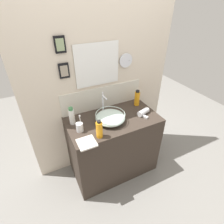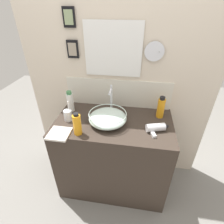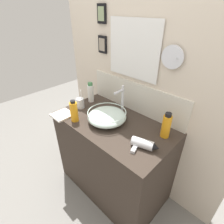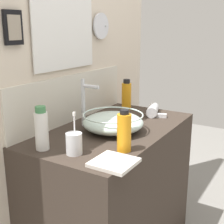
# 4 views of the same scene
# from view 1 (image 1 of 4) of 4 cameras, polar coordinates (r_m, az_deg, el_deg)

# --- Properties ---
(ground_plane) EXTENTS (6.00, 6.00, 0.00)m
(ground_plane) POSITION_cam_1_polar(r_m,az_deg,el_deg) (2.64, 0.30, -17.39)
(ground_plane) COLOR gray
(vanity_counter) EXTENTS (1.08, 0.60, 0.85)m
(vanity_counter) POSITION_cam_1_polar(r_m,az_deg,el_deg) (2.33, 0.33, -10.76)
(vanity_counter) COLOR #382D26
(vanity_counter) RESTS_ON ground
(back_panel) EXTENTS (1.87, 0.09, 2.43)m
(back_panel) POSITION_cam_1_polar(r_m,az_deg,el_deg) (2.14, -3.66, 10.36)
(back_panel) COLOR beige
(back_panel) RESTS_ON ground
(glass_bowl_sink) EXTENTS (0.34, 0.34, 0.10)m
(glass_bowl_sink) POSITION_cam_1_polar(r_m,az_deg,el_deg) (1.98, -0.54, -1.76)
(glass_bowl_sink) COLOR silver
(glass_bowl_sink) RESTS_ON vanity_counter
(faucet) EXTENTS (0.02, 0.12, 0.28)m
(faucet) POSITION_cam_1_polar(r_m,az_deg,el_deg) (2.07, -2.86, 3.37)
(faucet) COLOR silver
(faucet) RESTS_ON vanity_counter
(hair_drier) EXTENTS (0.21, 0.17, 0.07)m
(hair_drier) POSITION_cam_1_polar(r_m,az_deg,el_deg) (2.15, 10.48, 0.08)
(hair_drier) COLOR silver
(hair_drier) RESTS_ON vanity_counter
(toothbrush_cup) EXTENTS (0.07, 0.07, 0.20)m
(toothbrush_cup) POSITION_cam_1_polar(r_m,az_deg,el_deg) (1.88, -10.50, -4.88)
(toothbrush_cup) COLOR silver
(toothbrush_cup) RESTS_ON vanity_counter
(shampoo_bottle) EXTENTS (0.07, 0.07, 0.20)m
(shampoo_bottle) POSITION_cam_1_polar(r_m,az_deg,el_deg) (1.75, -4.17, -5.71)
(shampoo_bottle) COLOR orange
(shampoo_bottle) RESTS_ON vanity_counter
(lotion_bottle) EXTENTS (0.07, 0.07, 0.21)m
(lotion_bottle) POSITION_cam_1_polar(r_m,az_deg,el_deg) (2.29, 8.18, 4.48)
(lotion_bottle) COLOR orange
(lotion_bottle) RESTS_ON vanity_counter
(spray_bottle) EXTENTS (0.06, 0.06, 0.21)m
(spray_bottle) POSITION_cam_1_polar(r_m,az_deg,el_deg) (1.97, -13.01, -1.33)
(spray_bottle) COLOR white
(spray_bottle) RESTS_ON vanity_counter
(hand_towel) EXTENTS (0.17, 0.18, 0.02)m
(hand_towel) POSITION_cam_1_polar(r_m,az_deg,el_deg) (1.75, -8.25, -9.94)
(hand_towel) COLOR silver
(hand_towel) RESTS_ON vanity_counter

